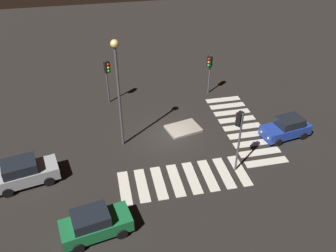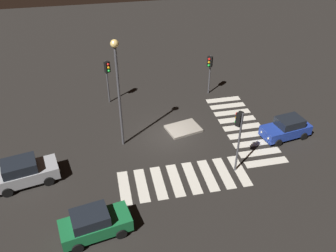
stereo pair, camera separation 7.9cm
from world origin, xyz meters
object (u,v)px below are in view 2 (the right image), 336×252
object	(u,v)px
car_silver	(24,172)
traffic_light_north	(210,66)
traffic_light_west	(107,72)
traffic_island	(183,129)
street_lamp	(118,78)
traffic_light_east	(239,128)
car_blue	(286,128)
car_green	(94,223)

from	to	relation	value
car_silver	traffic_light_north	size ratio (longest dim) A/B	1.16
car_silver	traffic_light_west	size ratio (longest dim) A/B	1.09
car_silver	traffic_light_west	xyz separation A→B (m)	(6.31, 9.44, 2.16)
traffic_island	street_lamp	xyz separation A→B (m)	(-5.00, -0.90, 5.53)
traffic_island	traffic_light_north	xyz separation A→B (m)	(3.77, 5.36, 2.79)
street_lamp	traffic_light_east	bearing A→B (deg)	-32.42
car_blue	traffic_island	bearing A→B (deg)	-28.50
street_lamp	traffic_light_west	bearing A→B (deg)	94.00
traffic_light_north	traffic_island	bearing A→B (deg)	5.64
car_green	traffic_light_east	distance (m)	10.65
car_green	traffic_light_east	size ratio (longest dim) A/B	0.89
traffic_island	traffic_light_west	size ratio (longest dim) A/B	0.75
car_blue	street_lamp	distance (m)	13.59
traffic_island	car_silver	bearing A→B (deg)	-162.13
car_green	car_silver	world-z (taller)	car_silver
traffic_light_east	traffic_island	bearing A→B (deg)	-15.14
traffic_light_east	street_lamp	world-z (taller)	street_lamp
car_green	car_blue	xyz separation A→B (m)	(15.05, 6.40, -0.02)
car_silver	street_lamp	bearing A→B (deg)	11.50
traffic_island	street_lamp	distance (m)	7.51
car_silver	car_green	bearing A→B (deg)	-62.33
traffic_light_east	street_lamp	size ratio (longest dim) A/B	0.56
traffic_light_west	car_blue	bearing A→B (deg)	25.00
traffic_island	car_green	world-z (taller)	car_green
traffic_light_north	traffic_light_west	bearing A→B (deg)	-51.02
traffic_island	traffic_light_west	world-z (taller)	traffic_light_west
street_lamp	traffic_light_north	bearing A→B (deg)	35.54
traffic_island	traffic_light_north	distance (m)	7.12
car_green	traffic_light_west	bearing A→B (deg)	71.82
car_blue	traffic_light_west	bearing A→B (deg)	-41.65
traffic_island	traffic_light_east	xyz separation A→B (m)	(2.22, -5.48, 3.44)
car_green	traffic_light_north	bearing A→B (deg)	41.67
car_green	car_blue	bearing A→B (deg)	12.57
car_green	car_silver	distance (m)	6.81
car_blue	traffic_light_east	distance (m)	6.65
traffic_light_north	car_blue	bearing A→B (deg)	66.22
traffic_light_east	traffic_light_west	world-z (taller)	traffic_light_east
traffic_light_east	traffic_light_west	size ratio (longest dim) A/B	1.16
traffic_island	car_blue	xyz separation A→B (m)	(7.60, -2.66, 0.74)
traffic_island	car_green	xyz separation A→B (m)	(-7.45, -9.06, 0.76)
car_green	car_blue	world-z (taller)	car_green
car_green	traffic_light_west	world-z (taller)	traffic_light_west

